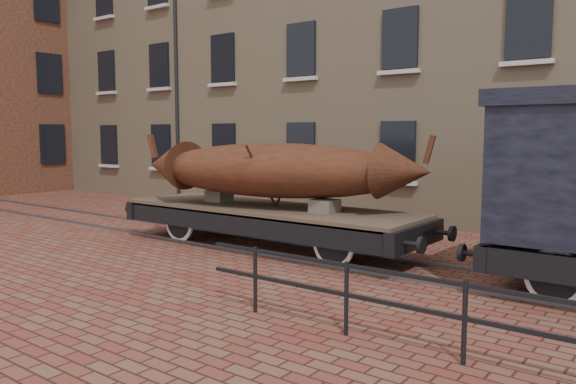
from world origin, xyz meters
The scene contains 5 objects.
ground centered at (0.00, 0.00, 0.00)m, with size 90.00×90.00×0.00m, color maroon.
warehouse_cream centered at (3.00, 9.99, 7.00)m, with size 40.00×10.19×14.00m.
rail_track centered at (0.00, 0.00, 0.03)m, with size 30.00×1.52×0.06m.
flatcar_wagon centered at (0.15, 0.00, 0.79)m, with size 8.40×2.28×1.27m.
iron_boat centered at (0.38, 0.00, 1.85)m, with size 7.13×3.32×1.69m.
Camera 1 is at (8.39, -10.07, 2.70)m, focal length 35.00 mm.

